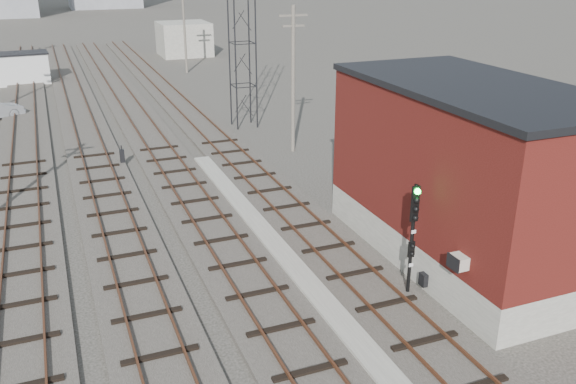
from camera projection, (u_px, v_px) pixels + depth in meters
ground at (122, 74)px, 64.52m from camera, size 320.00×320.00×0.00m
track_right at (192, 116)px, 47.18m from camera, size 3.20×90.00×0.39m
track_mid_right at (139, 121)px, 45.80m from camera, size 3.20×90.00×0.39m
track_mid_left at (84, 126)px, 44.42m from camera, size 3.20×90.00×0.39m
track_left at (25, 131)px, 43.04m from camera, size 3.20×90.00×0.39m
platform_curb at (286, 260)px, 24.85m from camera, size 0.90×28.00×0.26m
brick_building at (468, 173)px, 24.26m from camera, size 6.54×12.20×7.22m
lattice_tower at (242, 21)px, 42.06m from camera, size 1.60×1.60×15.00m
utility_pole_right_a at (293, 76)px, 37.33m from camera, size 1.80×0.24×9.00m
utility_pole_right_b at (184, 26)px, 63.29m from camera, size 1.80×0.24×9.00m
shed_right at (184, 39)px, 75.55m from camera, size 6.00×6.00×4.00m
signal_mast at (413, 231)px, 21.49m from camera, size 0.40×0.42×4.40m
switch_stand at (122, 157)px, 36.20m from camera, size 0.27×0.27×1.16m
site_trailer at (10, 69)px, 58.65m from camera, size 7.26×3.53×2.98m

